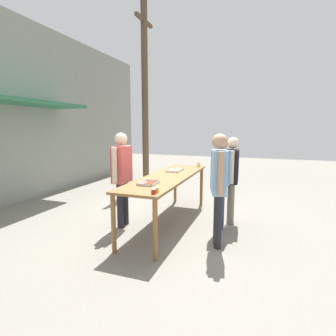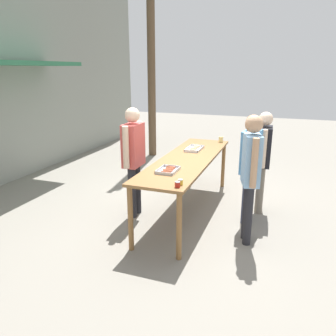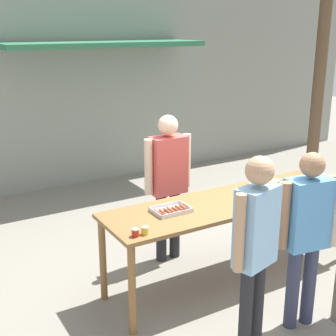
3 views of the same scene
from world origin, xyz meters
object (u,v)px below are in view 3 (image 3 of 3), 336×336
person_server_behind_table (168,175)px  utility_pole (326,6)px  condiment_jar_mustard (135,233)px  person_customer_holding_hotdog (256,239)px  food_tray_buns (275,187)px  condiment_jar_ketchup (145,231)px  person_customer_waiting_in_line (307,226)px  food_tray_sausages (171,210)px

person_server_behind_table → utility_pole: utility_pole is taller
condiment_jar_mustard → utility_pole: 5.58m
person_customer_holding_hotdog → utility_pole: bearing=-157.5°
food_tray_buns → person_customer_holding_hotdog: size_ratio=0.27×
food_tray_buns → person_customer_holding_hotdog: person_customer_holding_hotdog is taller
condiment_jar_ketchup → person_server_behind_table: size_ratio=0.04×
food_tray_buns → person_server_behind_table: bearing=143.8°
person_server_behind_table → person_customer_waiting_in_line: size_ratio=1.04×
food_tray_sausages → person_server_behind_table: bearing=61.5°
food_tray_sausages → condiment_jar_ketchup: bearing=-144.7°
food_tray_buns → person_customer_holding_hotdog: 1.66m
condiment_jar_ketchup → person_customer_waiting_in_line: size_ratio=0.04×
person_customer_holding_hotdog → utility_pole: size_ratio=0.30×
person_server_behind_table → person_customer_holding_hotdog: 1.83m
person_customer_holding_hotdog → person_server_behind_table: bearing=-113.2°
condiment_jar_mustard → condiment_jar_ketchup: size_ratio=1.00×
person_customer_waiting_in_line → person_customer_holding_hotdog: bearing=15.1°
food_tray_buns → condiment_jar_mustard: condiment_jar_mustard is taller
food_tray_sausages → person_server_behind_table: person_server_behind_table is taller
condiment_jar_mustard → food_tray_buns: bearing=9.5°
utility_pole → condiment_jar_ketchup: bearing=-153.5°
person_customer_holding_hotdog → food_tray_sausages: bearing=-98.6°
condiment_jar_mustard → person_customer_waiting_in_line: person_customer_waiting_in_line is taller
food_tray_sausages → food_tray_buns: bearing=-0.0°
condiment_jar_ketchup → person_server_behind_table: bearing=50.8°
person_customer_holding_hotdog → person_customer_waiting_in_line: 0.66m
food_tray_buns → condiment_jar_mustard: size_ratio=6.58×
utility_pole → person_server_behind_table: bearing=-161.6°
person_customer_holding_hotdog → condiment_jar_mustard: bearing=-63.8°
condiment_jar_mustard → utility_pole: utility_pole is taller
food_tray_buns → person_customer_waiting_in_line: person_customer_waiting_in_line is taller
food_tray_sausages → condiment_jar_mustard: bearing=-149.8°
food_tray_sausages → condiment_jar_mustard: (-0.56, -0.32, 0.02)m
condiment_jar_mustard → utility_pole: bearing=26.0°
food_tray_sausages → utility_pole: utility_pole is taller
person_server_behind_table → condiment_jar_mustard: bearing=-132.9°
person_customer_holding_hotdog → utility_pole: 5.39m
food_tray_sausages → person_customer_holding_hotdog: (0.12, -1.10, 0.12)m
condiment_jar_mustard → person_server_behind_table: person_server_behind_table is taller
food_tray_sausages → utility_pole: 5.00m
food_tray_buns → person_server_behind_table: size_ratio=0.27×
utility_pole → person_customer_waiting_in_line: bearing=-138.2°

